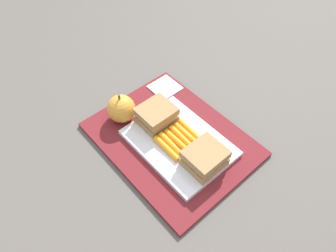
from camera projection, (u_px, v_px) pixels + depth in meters
The scene contains 8 objects.
ground_plane at pixel (172, 140), 0.73m from camera, with size 2.40×2.40×0.00m, color #56514C.
lunchbag_mat at pixel (172, 139), 0.73m from camera, with size 0.36×0.28×0.01m, color maroon.
food_tray at pixel (179, 143), 0.71m from camera, with size 0.23×0.17×0.01m, color white.
sandwich_half_left at pixel (205, 158), 0.65m from camera, with size 0.07×0.08×0.04m.
sandwich_half_right at pixel (156, 115), 0.72m from camera, with size 0.07×0.08×0.04m.
carrot_sticks_bundle at pixel (179, 140), 0.70m from camera, with size 0.08×0.09×0.02m.
apple at pixel (121, 109), 0.74m from camera, with size 0.07×0.07×0.08m.
paper_napkin at pixel (165, 87), 0.83m from camera, with size 0.07×0.07×0.00m, color white.
Camera 1 is at (-0.32, 0.29, 0.59)m, focal length 33.61 mm.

